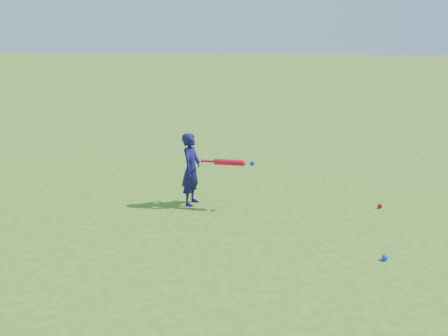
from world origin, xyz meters
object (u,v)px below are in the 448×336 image
object	(u,v)px
child	(191,169)
ground_ball_blue	(385,257)
ground_ball_red	(380,206)
bat_swing	(231,162)

from	to	relation	value
child	ground_ball_blue	size ratio (longest dim) A/B	14.66
child	ground_ball_red	xyz separation A→B (m)	(2.81, 0.12, -0.51)
child	bat_swing	distance (m)	0.63
child	ground_ball_blue	world-z (taller)	child
child	ground_ball_red	world-z (taller)	child
ground_ball_red	bat_swing	size ratio (longest dim) A/B	0.09
ground_ball_red	ground_ball_blue	size ratio (longest dim) A/B	0.97
ground_ball_red	child	bearing A→B (deg)	-177.60
bat_swing	ground_ball_blue	bearing A→B (deg)	-33.19
bat_swing	child	bearing A→B (deg)	175.36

